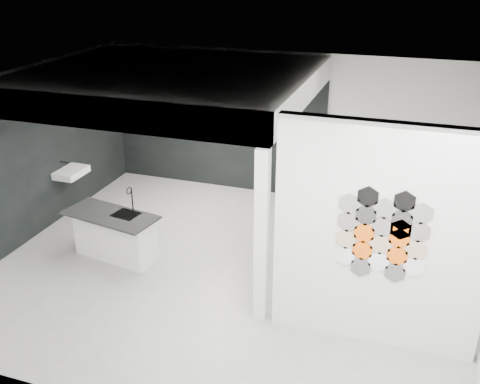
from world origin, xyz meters
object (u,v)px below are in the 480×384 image
object	(u,v)px
kettle	(262,126)
bottle_dark	(192,119)
glass_vase	(286,128)
kitchen_island	(115,234)
utensil_cup	(173,119)
partition_panel	(379,239)
stockpot	(174,116)
glass_bowl	(286,130)
wall_basin	(71,172)

from	to	relation	value
kettle	bottle_dark	bearing A→B (deg)	168.67
bottle_dark	glass_vase	bearing A→B (deg)	0.00
kitchen_island	utensil_cup	size ratio (longest dim) A/B	16.54
kitchen_island	bottle_dark	bearing A→B (deg)	100.16
bottle_dark	partition_panel	bearing A→B (deg)	-43.97
stockpot	bottle_dark	bearing A→B (deg)	0.00
kettle	bottle_dark	world-z (taller)	kettle
partition_panel	kitchen_island	xyz separation A→B (m)	(-3.99, 0.74, -1.00)
glass_bowl	bottle_dark	bearing A→B (deg)	180.00
wall_basin	utensil_cup	xyz separation A→B (m)	(1.05, 2.07, 0.52)
kettle	stockpot	bearing A→B (deg)	168.67
stockpot	bottle_dark	distance (m)	0.39
wall_basin	glass_vase	xyz separation A→B (m)	(3.39, 2.07, 0.55)
stockpot	utensil_cup	distance (m)	0.06
kitchen_island	glass_bowl	world-z (taller)	glass_bowl
wall_basin	glass_vase	distance (m)	4.01
kettle	glass_bowl	xyz separation A→B (m)	(0.46, 0.00, -0.03)
glass_vase	bottle_dark	world-z (taller)	glass_vase
partition_panel	utensil_cup	distance (m)	5.87
kettle	glass_bowl	world-z (taller)	kettle
glass_bowl	glass_vase	size ratio (longest dim) A/B	0.86
bottle_dark	kitchen_island	bearing A→B (deg)	-89.78
wall_basin	stockpot	distance (m)	2.40
wall_basin	kitchen_island	world-z (taller)	kitchen_island
stockpot	glass_vase	size ratio (longest dim) A/B	1.58
glass_vase	bottle_dark	bearing A→B (deg)	180.00
glass_bowl	bottle_dark	distance (m)	1.93
stockpot	glass_vase	xyz separation A→B (m)	(2.32, 0.00, -0.02)
glass_bowl	wall_basin	bearing A→B (deg)	-148.65
kettle	wall_basin	bearing A→B (deg)	-156.16
partition_panel	glass_vase	distance (m)	4.39
partition_panel	bottle_dark	size ratio (longest dim) A/B	19.27
partition_panel	wall_basin	world-z (taller)	partition_panel
bottle_dark	utensil_cup	bearing A→B (deg)	180.00
stockpot	wall_basin	bearing A→B (deg)	-117.47
wall_basin	kitchen_island	size ratio (longest dim) A/B	0.38
wall_basin	bottle_dark	xyz separation A→B (m)	(1.46, 2.07, 0.54)
kitchen_island	kettle	xyz separation A→B (m)	(1.46, 3.13, 1.00)
glass_bowl	glass_vase	bearing A→B (deg)	0.00
stockpot	glass_vase	bearing A→B (deg)	0.00
wall_basin	glass_vase	world-z (taller)	glass_vase
glass_vase	glass_bowl	bearing A→B (deg)	0.00
wall_basin	glass_bowl	distance (m)	4.00
kitchen_island	utensil_cup	bearing A→B (deg)	107.63
utensil_cup	partition_panel	bearing A→B (deg)	-41.19
partition_panel	kettle	size ratio (longest dim) A/B	14.20
stockpot	kettle	world-z (taller)	stockpot
partition_panel	utensil_cup	size ratio (longest dim) A/B	29.70
stockpot	bottle_dark	size ratio (longest dim) A/B	1.73
glass_vase	kettle	bearing A→B (deg)	180.00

